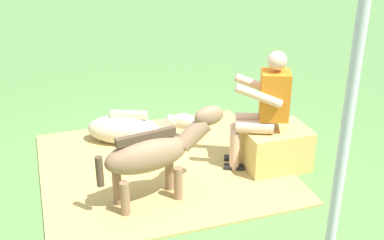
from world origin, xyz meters
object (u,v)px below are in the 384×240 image
object	(u,v)px
soda_bottle	(307,139)
tent_pole_left	(336,202)
pony_standing	(155,153)
person_seated	(263,106)
hay_bale	(275,148)
pony_lying	(131,129)

from	to	relation	value
soda_bottle	tent_pole_left	bearing A→B (deg)	60.54
pony_standing	person_seated	bearing A→B (deg)	-167.04
person_seated	soda_bottle	world-z (taller)	person_seated
person_seated	tent_pole_left	distance (m)	2.58
person_seated	pony_standing	size ratio (longest dim) A/B	1.01
pony_standing	tent_pole_left	bearing A→B (deg)	103.27
hay_bale	pony_lying	world-z (taller)	hay_bale
hay_bale	pony_standing	size ratio (longest dim) A/B	0.53
pony_standing	soda_bottle	world-z (taller)	pony_standing
hay_bale	pony_lying	distance (m)	1.76
soda_bottle	tent_pole_left	world-z (taller)	tent_pole_left
pony_standing	tent_pole_left	world-z (taller)	tent_pole_left
hay_bale	pony_standing	bearing A→B (deg)	9.89
hay_bale	person_seated	world-z (taller)	person_seated
pony_lying	tent_pole_left	size ratio (longest dim) A/B	0.54
person_seated	pony_lying	distance (m)	1.70
pony_standing	pony_lying	distance (m)	1.37
pony_standing	soda_bottle	size ratio (longest dim) A/B	5.19
hay_bale	person_seated	distance (m)	0.53
pony_lying	tent_pole_left	world-z (taller)	tent_pole_left
person_seated	pony_standing	distance (m)	1.31
hay_bale	person_seated	xyz separation A→B (m)	(0.16, -0.04, 0.51)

